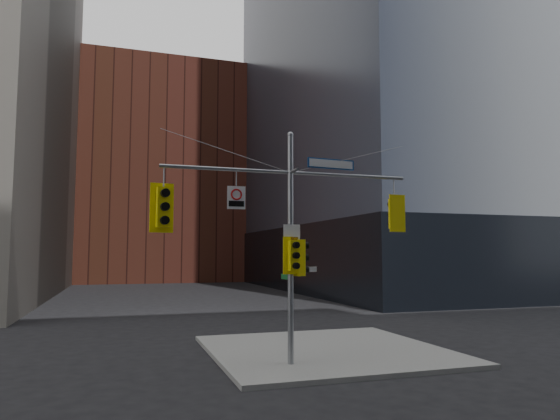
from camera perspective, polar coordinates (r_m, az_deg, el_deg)
ground at (r=13.98m, az=4.08°, el=-19.38°), size 160.00×160.00×0.00m
sidewalk_corner at (r=18.32m, az=5.26°, el=-15.69°), size 8.00×8.00×0.15m
podium_ne at (r=55.48m, az=18.79°, el=-5.26°), size 36.40×36.40×6.00m
brick_midrise at (r=71.53m, az=-13.62°, el=3.57°), size 26.00×20.00×28.00m
signal_assembly at (r=15.44m, az=1.22°, el=-1.51°), size 8.00×0.80×7.30m
traffic_light_west_arm at (r=14.69m, az=-13.21°, el=0.31°), size 0.69×0.59×1.44m
traffic_light_east_arm at (r=17.02m, az=12.96°, el=-0.41°), size 0.59×0.48×1.23m
traffic_light_pole_side at (r=15.53m, az=2.35°, el=-5.46°), size 0.48×0.41×1.12m
traffic_light_pole_front at (r=15.16m, az=1.55°, el=-5.21°), size 0.55×0.47×1.15m
street_sign_blade at (r=16.18m, az=5.85°, el=5.26°), size 1.66×0.17×0.32m
regulatory_sign_arm at (r=15.01m, az=-5.01°, el=1.51°), size 0.56×0.06×0.69m
regulatory_sign_pole at (r=15.31m, az=1.36°, el=-3.03°), size 0.53×0.05×0.69m
street_blade_ew at (r=15.58m, az=2.79°, el=-6.79°), size 0.84×0.06×0.17m
street_blade_ns at (r=15.86m, az=0.68°, el=-7.66°), size 0.05×0.81×0.16m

